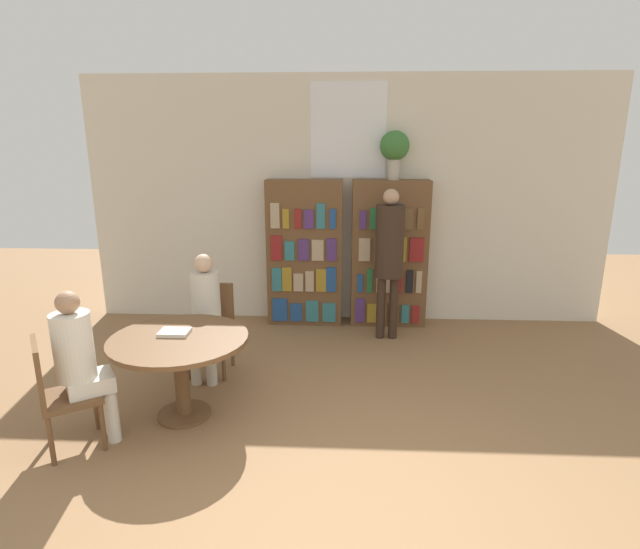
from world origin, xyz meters
TOP-DOWN VIEW (x-y plane):
  - wall_back at (0.00, 3.99)m, footprint 6.40×0.07m
  - bookshelf_left at (-0.52, 3.79)m, footprint 0.92×0.34m
  - bookshelf_right at (0.52, 3.79)m, footprint 0.92×0.34m
  - flower_vase at (0.54, 3.80)m, footprint 0.34×0.34m
  - reading_table at (-1.35, 1.47)m, footprint 1.11×1.11m
  - chair_near_camera at (-2.09, 0.97)m, footprint 0.56×0.56m
  - chair_left_side at (-1.33, 2.36)m, footprint 0.41×0.41m
  - seated_reader_left at (-1.33, 2.19)m, footprint 0.28×0.38m
  - seated_reader_right at (-1.94, 1.07)m, footprint 0.42×0.41m
  - librarian_standing at (0.47, 3.29)m, footprint 0.32×0.59m
  - open_book_on_table at (-1.41, 1.54)m, footprint 0.24×0.18m

SIDE VIEW (x-z plane):
  - chair_near_camera at x=-2.09m, z-range 0.05..0.92m
  - chair_left_side at x=-1.33m, z-range 0.05..0.92m
  - reading_table at x=-1.35m, z-range 0.22..0.93m
  - seated_reader_right at x=-1.94m, z-range 0.08..1.29m
  - seated_reader_left at x=-1.33m, z-range 0.08..1.30m
  - open_book_on_table at x=-1.41m, z-range 0.70..0.73m
  - bookshelf_left at x=-0.52m, z-range 0.00..1.78m
  - bookshelf_right at x=0.52m, z-range 0.00..1.78m
  - librarian_standing at x=0.47m, z-range 0.20..1.93m
  - wall_back at x=0.00m, z-range 0.01..3.01m
  - flower_vase at x=0.54m, z-range 1.87..2.43m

